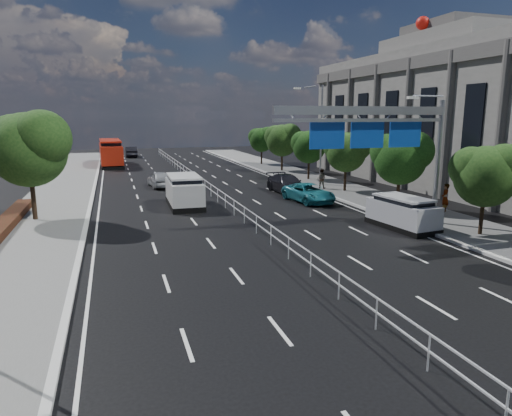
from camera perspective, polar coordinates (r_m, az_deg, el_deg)
name	(u,v)px	position (r m, az deg, el deg)	size (l,w,h in m)	color
ground	(362,318)	(15.33, 13.09, -13.29)	(160.00, 160.00, 0.00)	black
kerb_near	(56,361)	(13.56, -23.68, -17.13)	(0.25, 140.00, 0.15)	silver
median_fence	(213,192)	(35.64, -5.43, 2.05)	(0.05, 85.00, 1.02)	silver
overhead_gantry	(381,129)	(26.06, 15.33, 9.47)	(10.24, 0.38, 7.45)	gray
streetlight_far	(318,128)	(41.88, 7.80, 9.85)	(2.78, 2.40, 9.00)	gray
civic_hall	(472,116)	(45.93, 25.43, 10.32)	(14.40, 36.00, 14.35)	slate
near_tree_back	(29,145)	(30.28, -26.48, 7.02)	(4.84, 4.51, 6.69)	black
far_tree_c	(487,173)	(26.61, 26.91, 3.95)	(3.52, 3.28, 4.94)	black
far_tree_d	(401,156)	(32.34, 17.69, 6.25)	(3.85, 3.59, 5.34)	black
far_tree_e	(347,150)	(38.71, 11.28, 7.16)	(3.63, 3.38, 5.13)	black
far_tree_f	(310,145)	(45.42, 6.72, 7.83)	(3.52, 3.28, 5.02)	black
far_tree_g	(283,139)	(52.33, 3.35, 8.65)	(3.96, 3.69, 5.45)	black
far_tree_h	(262,138)	(59.41, 0.75, 8.69)	(3.41, 3.18, 4.91)	black
white_minivan	(184,191)	(32.62, -8.95, 2.10)	(2.33, 5.17, 2.23)	black
red_bus	(111,152)	(61.82, -17.72, 6.67)	(3.00, 11.06, 3.28)	black
near_car_silver	(160,179)	(41.98, -11.94, 3.56)	(1.71, 4.25, 1.45)	#9EA1A5
near_car_dark	(131,152)	(73.92, -15.35, 6.80)	(1.68, 4.81, 1.59)	black
silver_minivan	(402,213)	(27.28, 17.83, -0.57)	(2.35, 4.60, 1.84)	black
parked_car_teal	(309,193)	(34.18, 6.60, 1.89)	(2.26, 4.90, 1.36)	#1A6976
parked_car_dark	(287,184)	(38.18, 3.91, 3.05)	(2.10, 5.16, 1.50)	black
pedestrian_a	(445,198)	(32.08, 22.55, 1.17)	(0.68, 0.45, 1.88)	gray
pedestrian_b	(321,179)	(39.89, 8.18, 3.64)	(0.80, 0.62, 1.65)	gray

